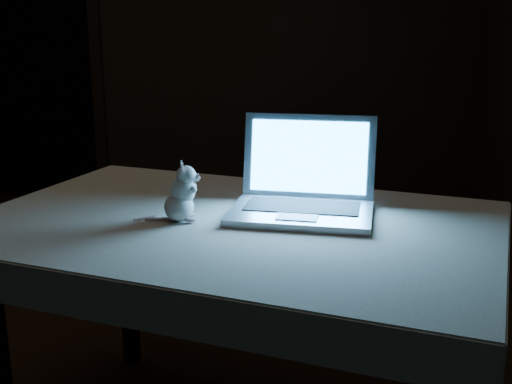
{
  "coord_description": "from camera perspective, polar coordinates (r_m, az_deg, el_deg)",
  "views": [
    {
      "loc": [
        0.27,
        -2.35,
        1.27
      ],
      "look_at": [
        0.37,
        -0.57,
        0.8
      ],
      "focal_mm": 45.0,
      "sensor_mm": 36.0,
      "label": 1
    }
  ],
  "objects": [
    {
      "name": "plush_mouse",
      "position": [
        1.8,
        -6.91,
        0.01
      ],
      "size": [
        0.16,
        0.16,
        0.17
      ],
      "primitive_type": null,
      "rotation": [
        0.0,
        0.0,
        -0.44
      ],
      "color": "silver",
      "rests_on": "tablecloth"
    },
    {
      "name": "table",
      "position": [
        1.96,
        -2.05,
        -12.92
      ],
      "size": [
        1.59,
        1.36,
        0.72
      ],
      "primitive_type": null,
      "rotation": [
        0.0,
        0.0,
        -0.43
      ],
      "color": "black",
      "rests_on": "floor"
    },
    {
      "name": "tablecloth",
      "position": [
        1.85,
        -4.0,
        -3.91
      ],
      "size": [
        1.73,
        1.49,
        0.11
      ],
      "primitive_type": null,
      "rotation": [
        0.0,
        0.0,
        -0.42
      ],
      "color": "beige",
      "rests_on": "table"
    },
    {
      "name": "back_wall",
      "position": [
        4.85,
        -6.85,
        14.99
      ],
      "size": [
        4.5,
        0.04,
        2.6
      ],
      "primitive_type": "cube",
      "color": "black",
      "rests_on": "ground"
    },
    {
      "name": "floor",
      "position": [
        2.68,
        -9.02,
        -13.75
      ],
      "size": [
        5.0,
        5.0,
        0.0
      ],
      "primitive_type": "plane",
      "color": "black",
      "rests_on": "ground"
    },
    {
      "name": "doorway",
      "position": [
        5.04,
        -19.61,
        11.58
      ],
      "size": [
        1.06,
        0.36,
        2.13
      ],
      "primitive_type": null,
      "color": "black",
      "rests_on": "back_wall"
    },
    {
      "name": "laptop",
      "position": [
        1.81,
        4.09,
        1.94
      ],
      "size": [
        0.48,
        0.44,
        0.27
      ],
      "primitive_type": null,
      "rotation": [
        0.0,
        0.0,
        -0.26
      ],
      "color": "#AEAFB3",
      "rests_on": "tablecloth"
    }
  ]
}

